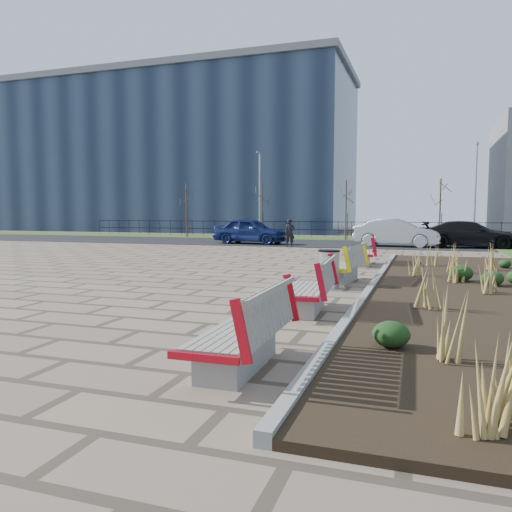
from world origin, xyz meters
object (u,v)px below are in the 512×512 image
(litter_bin, at_px, (329,270))
(bench_a, at_px, (238,328))
(car_blue, at_px, (251,231))
(lamp_east, at_px, (475,194))
(bench_c, at_px, (342,264))
(pedestrian, at_px, (290,233))
(car_black, at_px, (470,234))
(bench_b, at_px, (306,286))
(lamp_west, at_px, (260,196))
(bench_d, at_px, (362,251))
(car_silver, at_px, (397,233))

(litter_bin, bearing_deg, bench_a, -88.94)
(car_blue, relative_size, lamp_east, 0.75)
(bench_c, bearing_deg, lamp_east, 82.21)
(pedestrian, distance_m, car_black, 9.50)
(bench_b, height_order, bench_c, same)
(litter_bin, xyz_separation_m, lamp_west, (-8.88, 21.44, 2.57))
(bench_a, height_order, lamp_west, lamp_west)
(car_blue, bearing_deg, litter_bin, -148.00)
(lamp_east, bearing_deg, bench_c, -103.90)
(litter_bin, bearing_deg, bench_d, 88.79)
(car_black, relative_size, lamp_west, 0.81)
(bench_d, relative_size, lamp_west, 0.35)
(pedestrian, xyz_separation_m, car_silver, (5.51, 2.19, 0.01))
(pedestrian, bearing_deg, lamp_east, 14.50)
(bench_a, height_order, lamp_east, lamp_east)
(bench_d, height_order, litter_bin, bench_d)
(bench_d, distance_m, car_black, 11.36)
(bench_a, height_order, pedestrian, pedestrian)
(lamp_west, distance_m, lamp_east, 14.00)
(litter_bin, bearing_deg, bench_b, -87.68)
(bench_d, height_order, car_blue, car_blue)
(car_silver, bearing_deg, car_blue, 97.61)
(bench_b, bearing_deg, car_blue, 108.06)
(litter_bin, bearing_deg, lamp_east, 76.56)
(car_black, bearing_deg, car_blue, 95.37)
(car_silver, bearing_deg, pedestrian, 117.56)
(car_silver, relative_size, lamp_west, 0.76)
(car_black, bearing_deg, pedestrian, 107.75)
(bench_b, distance_m, bench_d, 8.94)
(lamp_east, bearing_deg, litter_bin, -103.44)
(litter_bin, relative_size, pedestrian, 0.61)
(bench_c, xyz_separation_m, bench_d, (0.00, 4.65, 0.00))
(bench_d, bearing_deg, litter_bin, -96.69)
(car_silver, distance_m, lamp_east, 7.17)
(bench_b, height_order, pedestrian, pedestrian)
(bench_b, height_order, lamp_east, lamp_east)
(pedestrian, height_order, car_silver, pedestrian)
(litter_bin, height_order, car_black, car_black)
(car_black, height_order, lamp_east, lamp_east)
(bench_c, xyz_separation_m, lamp_east, (5.00, 20.21, 2.54))
(bench_d, distance_m, litter_bin, 5.88)
(bench_a, relative_size, car_blue, 0.47)
(bench_b, xyz_separation_m, litter_bin, (-0.12, 3.06, -0.03))
(car_blue, distance_m, lamp_east, 14.08)
(lamp_west, bearing_deg, pedestrian, -60.70)
(bench_a, relative_size, bench_d, 1.00)
(bench_c, distance_m, car_black, 15.75)
(lamp_west, height_order, lamp_east, same)
(pedestrian, bearing_deg, car_blue, 123.96)
(car_silver, bearing_deg, bench_a, -175.81)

